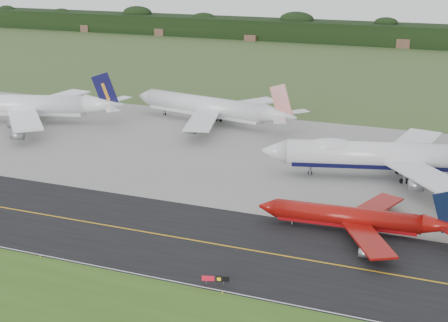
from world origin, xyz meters
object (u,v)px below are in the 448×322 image
jet_ba_747 (398,156)px  taxiway_sign (215,279)px  jet_red_737 (358,218)px  jet_star_tail (213,108)px  jet_navy_gold (26,106)px

jet_ba_747 → taxiway_sign: (-22.27, -63.02, -4.68)m
jet_red_737 → taxiway_sign: size_ratio=8.86×
jet_star_tail → taxiway_sign: size_ratio=13.30×
jet_star_tail → jet_red_737: bearing=-48.9°
jet_ba_747 → jet_navy_gold: bearing=174.6°
jet_red_737 → jet_star_tail: 86.37m
jet_red_737 → jet_navy_gold: jet_navy_gold is taller
jet_ba_747 → jet_star_tail: (-60.52, 30.97, -0.53)m
jet_red_737 → jet_navy_gold: (-113.46, 45.21, 2.52)m
jet_red_737 → jet_star_tail: bearing=131.1°
jet_navy_gold → jet_ba_747: bearing=-5.4°
jet_red_737 → taxiway_sign: jet_red_737 is taller
jet_navy_gold → jet_star_tail: (56.67, 19.83, -0.24)m
jet_star_tail → jet_ba_747: bearing=-27.1°
jet_navy_gold → jet_star_tail: bearing=19.3°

